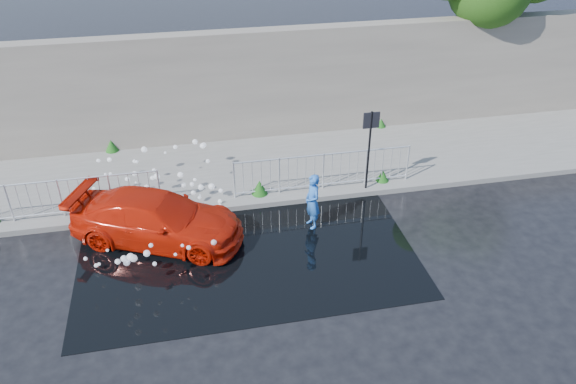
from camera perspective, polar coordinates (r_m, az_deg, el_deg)
name	(u,v)px	position (r m, az deg, el deg)	size (l,w,h in m)	color
ground	(232,282)	(12.96, -5.75, -9.13)	(90.00, 90.00, 0.00)	black
pavement	(212,172)	(17.02, -7.72, 1.98)	(30.00, 4.00, 0.15)	slate
curb	(218,208)	(15.31, -7.08, -1.64)	(30.00, 0.25, 0.16)	slate
retaining_wall	(202,88)	(18.23, -8.75, 10.35)	(30.00, 0.60, 3.50)	#6B645A
puddle	(247,253)	(13.76, -4.17, -6.18)	(8.00, 5.00, 0.01)	black
sign_post	(370,138)	(15.35, 8.32, 5.43)	(0.45, 0.06, 2.50)	black
railing_left	(60,197)	(15.60, -22.12, -0.46)	(5.05, 0.05, 1.10)	silver
railing_right	(323,170)	(15.68, 3.60, 2.25)	(5.05, 0.05, 1.10)	silver
weeds	(210,173)	(16.47, -7.97, 1.88)	(12.17, 3.93, 0.42)	#114111
water_spray	(165,194)	(14.97, -12.37, -0.23)	(3.45, 5.56, 1.05)	white
red_car	(157,219)	(14.19, -13.15, -2.68)	(1.73, 4.27, 1.24)	red
person	(313,202)	(14.24, 2.51, -0.97)	(0.55, 0.36, 1.51)	blue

